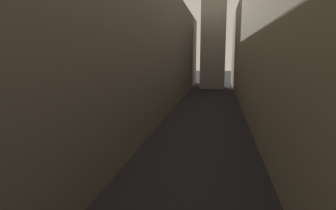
# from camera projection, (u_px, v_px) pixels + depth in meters

# --- Properties ---
(ground_plane) EXTENTS (264.00, 264.00, 0.00)m
(ground_plane) POSITION_uv_depth(u_px,v_px,m) (204.00, 123.00, 36.85)
(ground_plane) COLOR black
(building_block_left) EXTENTS (13.66, 108.00, 19.06)m
(building_block_left) POSITION_uv_depth(u_px,v_px,m) (116.00, 49.00, 39.28)
(building_block_left) COLOR #60594F
(building_block_left) RESTS_ON ground
(building_block_right) EXTENTS (10.58, 108.00, 20.10)m
(building_block_right) POSITION_uv_depth(u_px,v_px,m) (295.00, 44.00, 35.23)
(building_block_right) COLOR gray
(building_block_right) RESTS_ON ground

